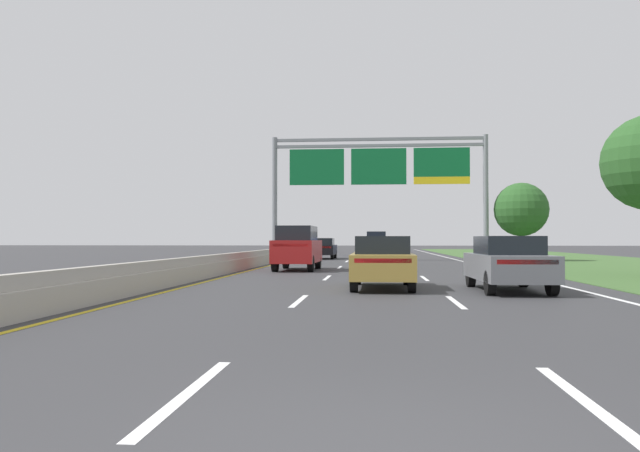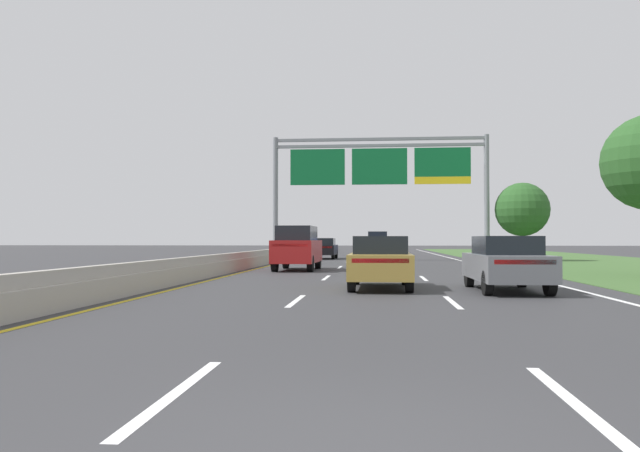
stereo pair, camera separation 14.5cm
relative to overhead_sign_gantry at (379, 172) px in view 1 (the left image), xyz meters
The scene contains 11 objects.
ground_plane 7.49m from the overhead_sign_gantry, 94.09° to the right, with size 220.00×220.00×0.00m, color #333335.
lane_striping 7.75m from the overhead_sign_gantry, 93.69° to the right, with size 11.96×106.00×0.01m.
grass_verge_right 15.56m from the overhead_sign_gantry, 17.08° to the right, with size 14.00×110.00×0.02m, color #3D602D.
median_barrier_concrete 9.97m from the overhead_sign_gantry, 148.71° to the right, with size 0.60×110.00×0.85m.
overhead_sign_gantry is the anchor object (origin of this frame).
pickup_truck_blue 14.51m from the overhead_sign_gantry, 90.49° to the left, with size 2.12×5.44×2.20m.
car_black_left_lane_sedan 7.69m from the overhead_sign_gantry, 139.52° to the left, with size 1.86×4.41×1.57m.
car_grey_right_lane_sedan 26.13m from the overhead_sign_gantry, 82.21° to the right, with size 1.88×4.42×1.57m.
car_red_left_lane_suv 15.32m from the overhead_sign_gantry, 106.09° to the right, with size 1.97×4.73×2.11m.
car_gold_centre_lane_sedan 25.23m from the overhead_sign_gantry, 90.25° to the right, with size 1.86×4.41×1.57m.
roadside_tree_mid 10.14m from the overhead_sign_gantry, ahead, with size 3.69×3.69×5.38m.
Camera 1 is at (-0.07, -4.37, 1.48)m, focal length 35.00 mm.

